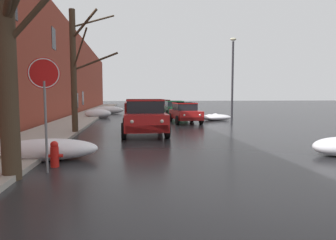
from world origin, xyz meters
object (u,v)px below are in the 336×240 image
pickup_truck_red_approaching_near_lane (144,117)px  sedan_grey_queued_behind_truck (156,104)px  bare_tree_second_along_sidewalk (76,68)px  stop_sign_at_corner (44,84)px  sedan_maroon_parked_far_down_block (163,105)px  sedan_red_parked_kerbside_close (185,112)px  street_lamp_post (233,76)px  bare_tree_at_the_corner (7,51)px  sedan_green_parked_kerbside_mid (174,108)px  fire_hydrant (55,154)px

pickup_truck_red_approaching_near_lane → sedan_grey_queued_behind_truck: (3.11, 26.60, -0.13)m
bare_tree_second_along_sidewalk → stop_sign_at_corner: size_ratio=2.13×
sedan_maroon_parked_far_down_block → bare_tree_second_along_sidewalk: bearing=-108.2°
pickup_truck_red_approaching_near_lane → stop_sign_at_corner: bearing=-112.2°
sedan_maroon_parked_far_down_block → sedan_red_parked_kerbside_close: bearing=-90.6°
bare_tree_second_along_sidewalk → sedan_grey_queued_behind_truck: bare_tree_second_along_sidewalk is taller
sedan_grey_queued_behind_truck → stop_sign_at_corner: 33.98m
stop_sign_at_corner → street_lamp_post: bearing=52.2°
bare_tree_second_along_sidewalk → sedan_red_parked_kerbside_close: size_ratio=1.52×
sedan_red_parked_kerbside_close → sedan_maroon_parked_far_down_block: same height
bare_tree_at_the_corner → stop_sign_at_corner: size_ratio=1.90×
sedan_green_parked_kerbside_mid → fire_hydrant: bearing=-108.1°
sedan_green_parked_kerbside_mid → sedan_maroon_parked_far_down_block: bearing=91.9°
bare_tree_at_the_corner → sedan_red_parked_kerbside_close: (6.62, 13.15, -2.17)m
stop_sign_at_corner → sedan_red_parked_kerbside_close: bearing=64.7°
bare_tree_at_the_corner → bare_tree_second_along_sidewalk: size_ratio=0.89×
sedan_red_parked_kerbside_close → street_lamp_post: (3.16, -0.87, 2.54)m
sedan_maroon_parked_far_down_block → sedan_grey_queued_behind_truck: size_ratio=1.11×
stop_sign_at_corner → street_lamp_post: (9.14, 11.79, 1.07)m
bare_tree_at_the_corner → fire_hydrant: bare_tree_at_the_corner is taller
sedan_red_parked_kerbside_close → stop_sign_at_corner: bearing=-115.3°
sedan_green_parked_kerbside_mid → fire_hydrant: (-6.36, -19.51, -0.40)m
bare_tree_at_the_corner → fire_hydrant: 2.86m
bare_tree_at_the_corner → sedan_maroon_parked_far_down_block: bearing=76.4°
sedan_red_parked_kerbside_close → sedan_maroon_parked_far_down_block: size_ratio=0.91×
sedan_red_parked_kerbside_close → stop_sign_at_corner: size_ratio=1.41×
sedan_red_parked_kerbside_close → sedan_grey_queued_behind_truck: bearing=90.3°
bare_tree_second_along_sidewalk → sedan_maroon_parked_far_down_block: bare_tree_second_along_sidewalk is taller
pickup_truck_red_approaching_near_lane → sedan_grey_queued_behind_truck: bearing=83.3°
sedan_grey_queued_behind_truck → stop_sign_at_corner: stop_sign_at_corner is taller
fire_hydrant → street_lamp_post: bearing=50.9°
stop_sign_at_corner → fire_hydrant: bearing=86.3°
street_lamp_post → pickup_truck_red_approaching_near_lane: bearing=-142.1°
bare_tree_at_the_corner → stop_sign_at_corner: bearing=38.0°
fire_hydrant → stop_sign_at_corner: size_ratio=0.25×
pickup_truck_red_approaching_near_lane → street_lamp_post: bearing=37.9°
sedan_green_parked_kerbside_mid → pickup_truck_red_approaching_near_lane: bearing=-105.2°
sedan_grey_queued_behind_truck → stop_sign_at_corner: bearing=-100.0°
pickup_truck_red_approaching_near_lane → street_lamp_post: size_ratio=0.86×
pickup_truck_red_approaching_near_lane → sedan_maroon_parked_far_down_block: (3.36, 20.78, -0.13)m
bare_tree_at_the_corner → bare_tree_second_along_sidewalk: (0.11, 7.80, 0.34)m
sedan_grey_queued_behind_truck → fire_hydrant: sedan_grey_queued_behind_truck is taller
sedan_grey_queued_behind_truck → fire_hydrant: bearing=-100.1°
fire_hydrant → street_lamp_post: 14.73m
bare_tree_at_the_corner → pickup_truck_red_approaching_near_lane: (3.42, 7.33, -2.04)m
sedan_maroon_parked_far_down_block → street_lamp_post: street_lamp_post is taller
sedan_red_parked_kerbside_close → fire_hydrant: bearing=-116.2°
sedan_red_parked_kerbside_close → bare_tree_second_along_sidewalk: bearing=-140.6°
street_lamp_post → stop_sign_at_corner: bearing=-127.8°
sedan_maroon_parked_far_down_block → stop_sign_at_corner: (-6.15, -27.61, 1.46)m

